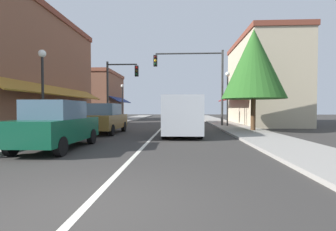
{
  "coord_description": "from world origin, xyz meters",
  "views": [
    {
      "loc": [
        1.44,
        -3.46,
        1.49
      ],
      "look_at": [
        0.58,
        13.42,
        1.0
      ],
      "focal_mm": 26.46,
      "sensor_mm": 36.0,
      "label": 1
    }
  ],
  "objects": [
    {
      "name": "storefront_right_block",
      "position": [
        9.05,
        20.0,
        3.94
      ],
      "size": [
        5.81,
        10.2,
        7.88
      ],
      "color": "#BCAD8E",
      "rests_on": "ground"
    },
    {
      "name": "lane_center_stripe",
      "position": [
        0.0,
        18.0,
        0.0
      ],
      "size": [
        0.14,
        52.0,
        0.01
      ],
      "primitive_type": "cube",
      "color": "silver",
      "rests_on": "ground"
    },
    {
      "name": "parked_car_second_left",
      "position": [
        -3.05,
        11.01,
        0.88
      ],
      "size": [
        1.83,
        4.12,
        1.77
      ],
      "rotation": [
        0.0,
        0.0,
        -0.01
      ],
      "color": "brown",
      "rests_on": "ground"
    },
    {
      "name": "tree_right_near",
      "position": [
        6.02,
        12.39,
        4.26
      ],
      "size": [
        3.96,
        3.96,
        6.46
      ],
      "color": "#4C331E",
      "rests_on": "ground"
    },
    {
      "name": "storefront_far_left",
      "position": [
        -9.34,
        28.0,
        3.05
      ],
      "size": [
        6.41,
        8.2,
        6.09
      ],
      "color": "brown",
      "rests_on": "ground"
    },
    {
      "name": "traffic_signal_mast_arm",
      "position": [
        2.92,
        16.68,
        4.24
      ],
      "size": [
        5.64,
        0.5,
        6.19
      ],
      "color": "#333333",
      "rests_on": "ground"
    },
    {
      "name": "van_in_lane",
      "position": [
        1.48,
        10.19,
        1.15
      ],
      "size": [
        2.07,
        5.21,
        2.12
      ],
      "rotation": [
        0.0,
        0.0,
        0.02
      ],
      "color": "#B2B7BC",
      "rests_on": "ground"
    },
    {
      "name": "storefront_left_block",
      "position": [
        -9.24,
        12.0,
        3.98
      ],
      "size": [
        6.2,
        14.2,
        7.95
      ],
      "color": "brown",
      "rests_on": "ground"
    },
    {
      "name": "street_lamp_left_far",
      "position": [
        -5.17,
        24.34,
        2.89
      ],
      "size": [
        0.36,
        0.36,
        4.21
      ],
      "color": "black",
      "rests_on": "ground"
    },
    {
      "name": "ground_plane",
      "position": [
        0.0,
        18.0,
        0.0
      ],
      "size": [
        80.0,
        80.0,
        0.0
      ],
      "primitive_type": "plane",
      "color": "#33302D"
    },
    {
      "name": "street_lamp_right_mid",
      "position": [
        5.14,
        16.28,
        2.98
      ],
      "size": [
        0.36,
        0.36,
        4.37
      ],
      "color": "black",
      "rests_on": "ground"
    },
    {
      "name": "sidewalk_right",
      "position": [
        5.5,
        18.0,
        0.06
      ],
      "size": [
        2.6,
        56.0,
        0.12
      ],
      "primitive_type": "cube",
      "color": "gray",
      "rests_on": "ground"
    },
    {
      "name": "traffic_signal_left_corner",
      "position": [
        -3.9,
        17.37,
        3.59
      ],
      "size": [
        2.78,
        0.5,
        5.47
      ],
      "color": "#333333",
      "rests_on": "ground"
    },
    {
      "name": "parked_car_nearest_left",
      "position": [
        -3.06,
        5.28,
        0.88
      ],
      "size": [
        1.81,
        4.11,
        1.77
      ],
      "rotation": [
        0.0,
        0.0,
        0.01
      ],
      "color": "#0F4C33",
      "rests_on": "ground"
    },
    {
      "name": "street_lamp_left_near",
      "position": [
        -5.13,
        8.02,
        2.92
      ],
      "size": [
        0.36,
        0.36,
        4.27
      ],
      "color": "black",
      "rests_on": "ground"
    },
    {
      "name": "sidewalk_left",
      "position": [
        -5.5,
        18.0,
        0.06
      ],
      "size": [
        2.6,
        56.0,
        0.12
      ],
      "primitive_type": "cube",
      "color": "gray",
      "rests_on": "ground"
    }
  ]
}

